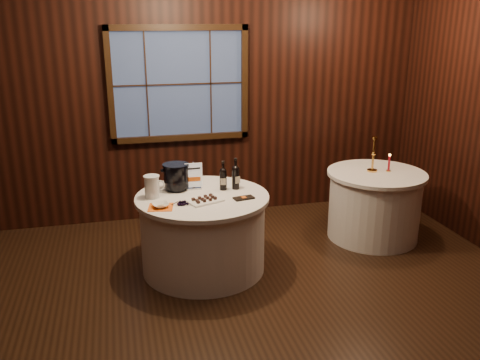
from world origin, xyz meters
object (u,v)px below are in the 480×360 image
object	(u,v)px
ice_bucket	(176,176)
red_candle	(389,165)
main_table	(203,232)
glass_pitcher	(152,186)
port_bottle_left	(223,177)
chocolate_box	(244,198)
chocolate_plate	(205,200)
port_bottle_right	(236,176)
brass_candlestick	(373,159)
grape_bunch	(182,203)
cracker_bowl	(161,205)
sign_stand	(194,180)
side_table	(374,205)

from	to	relation	value
ice_bucket	red_candle	distance (m)	2.35
main_table	glass_pitcher	world-z (taller)	glass_pitcher
port_bottle_left	chocolate_box	world-z (taller)	port_bottle_left
chocolate_plate	port_bottle_right	bearing A→B (deg)	38.92
main_table	brass_candlestick	bearing A→B (deg)	9.79
port_bottle_right	chocolate_box	size ratio (longest dim) A/B	1.64
chocolate_plate	chocolate_box	distance (m)	0.37
glass_pitcher	chocolate_plate	bearing A→B (deg)	-33.67
grape_bunch	cracker_bowl	distance (m)	0.20
main_table	sign_stand	xyz separation A→B (m)	(-0.05, 0.21, 0.48)
side_table	chocolate_box	size ratio (longest dim) A/B	5.65
ice_bucket	brass_candlestick	xyz separation A→B (m)	(2.18, 0.11, 0.00)
port_bottle_left	ice_bucket	size ratio (longest dim) A/B	1.11
sign_stand	glass_pitcher	world-z (taller)	sign_stand
sign_stand	chocolate_plate	xyz separation A→B (m)	(0.04, -0.38, -0.08)
ice_bucket	glass_pitcher	bearing A→B (deg)	-145.99
port_bottle_left	chocolate_plate	bearing A→B (deg)	-117.63
port_bottle_left	glass_pitcher	size ratio (longest dim) A/B	1.37
port_bottle_left	grape_bunch	world-z (taller)	port_bottle_left
port_bottle_right	glass_pitcher	world-z (taller)	port_bottle_right
chocolate_plate	glass_pitcher	world-z (taller)	glass_pitcher
brass_candlestick	sign_stand	bearing A→B (deg)	-176.34
ice_bucket	red_candle	bearing A→B (deg)	1.59
main_table	cracker_bowl	xyz separation A→B (m)	(-0.42, -0.23, 0.40)
brass_candlestick	main_table	bearing A→B (deg)	-170.21
port_bottle_right	cracker_bowl	world-z (taller)	port_bottle_right
sign_stand	cracker_bowl	size ratio (longest dim) A/B	1.89
port_bottle_right	glass_pitcher	size ratio (longest dim) A/B	1.47
port_bottle_right	glass_pitcher	bearing A→B (deg)	163.57
port_bottle_right	port_bottle_left	bearing A→B (deg)	158.81
cracker_bowl	ice_bucket	bearing A→B (deg)	66.22
sign_stand	brass_candlestick	world-z (taller)	brass_candlestick
chocolate_box	red_candle	distance (m)	1.84
main_table	port_bottle_left	size ratio (longest dim) A/B	4.38
port_bottle_right	grape_bunch	xyz separation A→B (m)	(-0.58, -0.33, -0.12)
sign_stand	port_bottle_left	xyz separation A→B (m)	(0.28, -0.09, 0.03)
side_table	brass_candlestick	size ratio (longest dim) A/B	2.74
chocolate_box	chocolate_plate	bearing A→B (deg)	167.42
main_table	chocolate_plate	bearing A→B (deg)	-92.55
sign_stand	ice_bucket	world-z (taller)	sign_stand
port_bottle_right	grape_bunch	distance (m)	0.67
side_table	chocolate_plate	world-z (taller)	chocolate_plate
brass_candlestick	grape_bunch	bearing A→B (deg)	-165.88
grape_bunch	cracker_bowl	size ratio (longest dim) A/B	1.14
chocolate_plate	ice_bucket	bearing A→B (deg)	117.41
port_bottle_right	ice_bucket	xyz separation A→B (m)	(-0.57, 0.11, 0.00)
grape_bunch	cracker_bowl	xyz separation A→B (m)	(-0.20, -0.02, 0.00)
glass_pitcher	cracker_bowl	distance (m)	0.30
port_bottle_left	glass_pitcher	xyz separation A→B (m)	(-0.69, -0.06, -0.02)
glass_pitcher	red_candle	xyz separation A→B (m)	(2.60, 0.23, -0.03)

